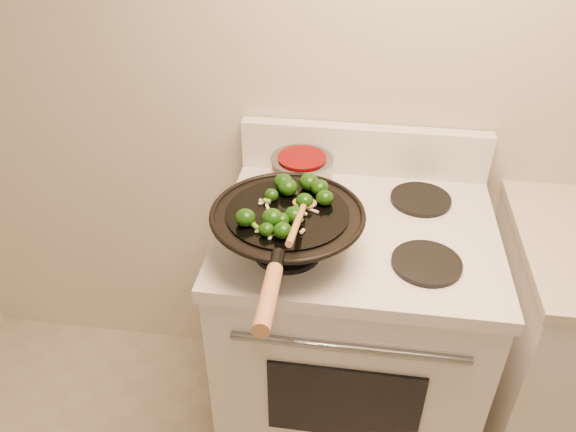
# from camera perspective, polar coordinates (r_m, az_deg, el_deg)

# --- Properties ---
(stove) EXTENTS (0.78, 0.67, 1.08)m
(stove) POSITION_cam_1_polar(r_m,az_deg,el_deg) (1.90, 6.15, -11.94)
(stove) COLOR white
(stove) RESTS_ON ground
(wok) EXTENTS (0.39, 0.65, 0.19)m
(wok) POSITION_cam_1_polar(r_m,az_deg,el_deg) (1.43, -0.07, -1.40)
(wok) COLOR black
(wok) RESTS_ON stove
(stirfry) EXTENTS (0.23, 0.27, 0.05)m
(stirfry) POSITION_cam_1_polar(r_m,az_deg,el_deg) (1.41, 0.11, 1.39)
(stirfry) COLOR #123908
(stirfry) RESTS_ON wok
(wooden_spoon) EXTENTS (0.06, 0.28, 0.08)m
(wooden_spoon) POSITION_cam_1_polar(r_m,az_deg,el_deg) (1.35, 1.29, 0.27)
(wooden_spoon) COLOR #B47646
(wooden_spoon) RESTS_ON wok
(saucepan) EXTENTS (0.19, 0.30, 0.11)m
(saucepan) POSITION_cam_1_polar(r_m,az_deg,el_deg) (1.69, 1.39, 4.37)
(saucepan) COLOR gray
(saucepan) RESTS_ON stove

